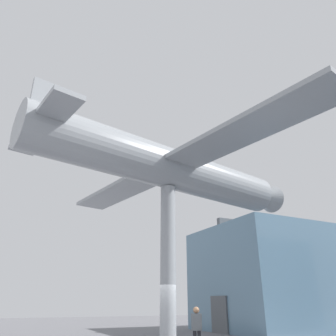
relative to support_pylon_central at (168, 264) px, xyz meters
The scene contains 4 objects.
glass_pavilion_left 15.64m from the support_pylon_central, 119.37° to the left, with size 8.81×12.20×7.73m.
support_pylon_central is the anchor object (origin of this frame).
suspended_airplane 4.23m from the support_pylon_central, 102.26° to the left, with size 15.97×14.64×2.91m.
visitor_person 2.74m from the support_pylon_central, 102.53° to the left, with size 0.35×0.45×1.70m.
Camera 1 is at (12.30, -5.98, 1.83)m, focal length 35.00 mm.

